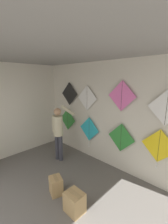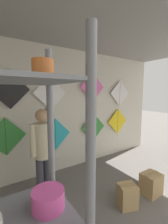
% 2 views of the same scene
% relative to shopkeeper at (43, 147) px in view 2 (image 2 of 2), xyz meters
% --- Properties ---
extents(back_panel, '(5.34, 0.06, 2.80)m').
position_rel_shopkeeper_xyz_m(back_panel, '(1.01, 0.82, 0.46)').
color(back_panel, beige).
rests_on(back_panel, ground).
extents(ceiling_slab, '(5.34, 4.48, 0.04)m').
position_rel_shopkeeper_xyz_m(ceiling_slab, '(1.01, -1.05, 1.88)').
color(ceiling_slab, gray).
extents(shopkeeper, '(0.42, 0.61, 1.66)m').
position_rel_shopkeeper_xyz_m(shopkeeper, '(0.00, 0.00, 0.00)').
color(shopkeeper, '#383842').
rests_on(shopkeeper, ground).
extents(cardboard_box, '(0.33, 0.29, 0.39)m').
position_rel_shopkeeper_xyz_m(cardboard_box, '(1.65, -0.91, -0.74)').
color(cardboard_box, tan).
rests_on(cardboard_box, ground).
extents(cardboard_box_spare, '(0.34, 0.31, 0.38)m').
position_rel_shopkeeper_xyz_m(cardboard_box_spare, '(1.05, -0.88, -0.75)').
color(cardboard_box_spare, tan).
rests_on(cardboard_box_spare, ground).
extents(kite_0, '(0.73, 0.01, 0.73)m').
position_rel_shopkeeper_xyz_m(kite_0, '(-0.46, 0.73, 0.06)').
color(kite_0, '#338C38').
extents(kite_1, '(0.73, 0.04, 0.94)m').
position_rel_shopkeeper_xyz_m(kite_1, '(0.52, 0.73, -0.07)').
color(kite_1, '#28B2C6').
extents(kite_2, '(0.73, 0.01, 0.73)m').
position_rel_shopkeeper_xyz_m(kite_2, '(1.58, 0.73, -0.02)').
color(kite_2, '#338C38').
extents(kite_3, '(0.73, 0.04, 0.87)m').
position_rel_shopkeeper_xyz_m(kite_3, '(2.46, 0.73, 0.03)').
color(kite_3, yellow).
extents(kite_4, '(0.73, 0.01, 0.73)m').
position_rel_shopkeeper_xyz_m(kite_4, '(-0.35, 0.73, 0.94)').
color(kite_4, black).
extents(kite_5, '(0.73, 0.01, 0.73)m').
position_rel_shopkeeper_xyz_m(kite_5, '(0.43, 0.73, 0.87)').
color(kite_5, white).
extents(kite_6, '(0.73, 0.01, 0.73)m').
position_rel_shopkeeper_xyz_m(kite_6, '(1.54, 0.73, 1.02)').
color(kite_6, pink).
extents(kite_7, '(0.73, 0.01, 0.73)m').
position_rel_shopkeeper_xyz_m(kite_7, '(2.52, 0.73, 0.87)').
color(kite_7, white).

